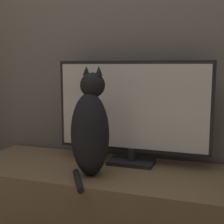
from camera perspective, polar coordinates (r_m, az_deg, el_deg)
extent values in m
cube|color=#756B5B|center=(1.87, 0.32, 17.88)|extent=(4.80, 0.05, 2.60)
cube|color=brown|center=(1.73, -3.12, -17.52)|extent=(1.36, 0.53, 0.47)
cube|color=black|center=(1.70, 3.56, -9.10)|extent=(0.24, 0.15, 0.02)
cylinder|color=black|center=(1.69, 3.57, -7.66)|extent=(0.04, 0.04, 0.07)
cube|color=black|center=(1.64, 3.73, 1.02)|extent=(0.82, 0.02, 0.48)
cube|color=silver|center=(1.63, 3.60, 0.96)|extent=(0.79, 0.01, 0.44)
ellipsoid|color=black|center=(1.48, -4.04, -4.15)|extent=(0.20, 0.18, 0.40)
ellipsoid|color=silver|center=(1.54, -3.02, -4.43)|extent=(0.11, 0.06, 0.22)
sphere|color=black|center=(1.48, -3.56, 4.93)|extent=(0.13, 0.13, 0.12)
cone|color=black|center=(1.49, -4.73, 7.53)|extent=(0.04, 0.04, 0.04)
cone|color=black|center=(1.46, -2.43, 7.54)|extent=(0.04, 0.04, 0.04)
cylinder|color=black|center=(1.43, -6.21, -12.34)|extent=(0.14, 0.22, 0.03)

